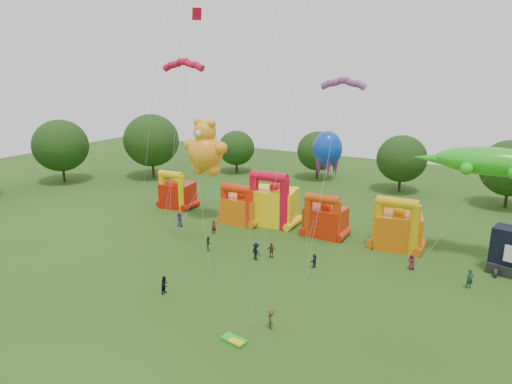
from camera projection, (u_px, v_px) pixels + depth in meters
The scene contains 23 objects.
ground at pixel (154, 336), 35.92m from camera, with size 160.00×160.00×0.00m, color #264814.
tree_ring at pixel (143, 257), 35.29m from camera, with size 119.51×121.57×12.07m.
bouncy_castle_0 at pixel (177, 193), 68.38m from camera, with size 5.12×4.38×5.82m.
bouncy_castle_1 at pixel (241, 208), 61.60m from camera, with size 4.99×4.07×5.58m.
bouncy_castle_2 at pixel (273, 204), 60.88m from camera, with size 6.30×5.34×7.49m.
bouncy_castle_3 at pixel (325, 219), 56.83m from camera, with size 5.01×4.15×5.61m.
bouncy_castle_4 at pixel (397, 228), 52.88m from camera, with size 6.00×5.22×6.41m.
teddy_bear_kite at pixel (202, 162), 60.81m from camera, with size 6.64×6.97×14.04m.
gecko_kite at pixel (464, 204), 47.60m from camera, with size 14.57×8.81×12.61m.
octopus_kite at pixel (322, 180), 57.97m from camera, with size 3.84×10.83×12.65m.
parafoil_kites at pixel (222, 159), 46.98m from camera, with size 23.09×11.24×32.83m.
diamond_kites at pixel (214, 114), 43.58m from camera, with size 21.93×14.17×40.55m.
folded_kite_bundle at pixel (234, 340), 35.10m from camera, with size 2.14×1.36×0.31m.
spectator_0 at pixel (180, 220), 60.36m from camera, with size 0.94×0.61×1.93m, color #2A2843.
spectator_1 at pixel (214, 227), 57.66m from camera, with size 0.67×0.44×1.83m, color #54181E.
spectator_2 at pixel (209, 243), 52.52m from camera, with size 0.83×0.65×1.71m, color #183C1F.
spectator_3 at pixel (256, 251), 49.86m from camera, with size 1.26×0.73×1.96m, color black.
spectator_4 at pixel (272, 251), 50.38m from camera, with size 1.03×0.43×1.75m, color #48341C.
spectator_5 at pixel (314, 261), 48.04m from camera, with size 1.42×0.45×1.53m, color #26263F.
spectator_6 at pixel (412, 262), 47.53m from camera, with size 0.83×0.54×1.70m, color maroon.
spectator_7 at pixel (470, 279), 43.43m from camera, with size 0.72×0.47×1.97m, color #183C29.
spectator_8 at pixel (165, 285), 42.45m from camera, with size 0.84×0.66×1.73m, color black.
spectator_9 at pixel (271, 319), 36.74m from camera, with size 1.07×0.61×1.65m, color #47351C.
Camera 1 is at (22.18, -23.94, 20.44)m, focal length 32.00 mm.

